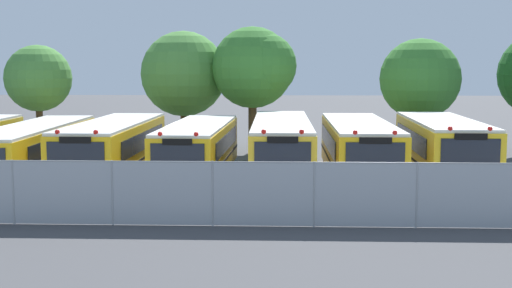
{
  "coord_description": "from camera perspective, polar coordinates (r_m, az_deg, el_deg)",
  "views": [
    {
      "loc": [
        3.66,
        -29.02,
        5.01
      ],
      "look_at": [
        2.53,
        0.0,
        1.6
      ],
      "focal_mm": 48.2,
      "sensor_mm": 36.0,
      "label": 1
    }
  ],
  "objects": [
    {
      "name": "chainlink_fence",
      "position": [
        21.48,
        -7.78,
        -3.98
      ],
      "size": [
        28.19,
        0.07,
        2.04
      ],
      "color": "#9EA0A3",
      "rests_on": "ground_plane"
    },
    {
      "name": "school_bus_4",
      "position": [
        29.31,
        2.13,
        -0.28
      ],
      "size": [
        2.54,
        11.53,
        2.76
      ],
      "rotation": [
        0.0,
        0.0,
        3.15
      ],
      "color": "yellow",
      "rests_on": "ground_plane"
    },
    {
      "name": "school_bus_6",
      "position": [
        30.13,
        15.18,
        -0.29
      ],
      "size": [
        2.8,
        9.8,
        2.8
      ],
      "rotation": [
        0.0,
        0.0,
        3.12
      ],
      "color": "yellow",
      "rests_on": "ground_plane"
    },
    {
      "name": "tree_3",
      "position": [
        38.11,
        0.02,
        6.41
      ],
      "size": [
        4.7,
        4.51,
        7.05
      ],
      "color": "#4C3823",
      "rests_on": "ground_plane"
    },
    {
      "name": "school_bus_1",
      "position": [
        30.97,
        -18.0,
        -0.46
      ],
      "size": [
        2.72,
        11.63,
        2.52
      ],
      "rotation": [
        0.0,
        0.0,
        3.16
      ],
      "color": "yellow",
      "rests_on": "ground_plane"
    },
    {
      "name": "school_bus_2",
      "position": [
        29.92,
        -11.76,
        -0.35
      ],
      "size": [
        2.73,
        10.38,
        2.68
      ],
      "rotation": [
        0.0,
        0.0,
        3.13
      ],
      "color": "yellow",
      "rests_on": "ground_plane"
    },
    {
      "name": "tree_2",
      "position": [
        39.66,
        -6.26,
        5.78
      ],
      "size": [
        4.87,
        4.87,
        6.87
      ],
      "color": "#4C3823",
      "rests_on": "ground_plane"
    },
    {
      "name": "school_bus_5",
      "position": [
        29.53,
        8.51,
        -0.37
      ],
      "size": [
        2.62,
        10.55,
        2.69
      ],
      "rotation": [
        0.0,
        0.0,
        3.14
      ],
      "color": "yellow",
      "rests_on": "ground_plane"
    },
    {
      "name": "ground_plane",
      "position": [
        29.68,
        -4.89,
        -3.05
      ],
      "size": [
        160.0,
        160.0,
        0.0
      ],
      "primitive_type": "plane",
      "color": "#424244"
    },
    {
      "name": "school_bus_3",
      "position": [
        29.64,
        -4.81,
        -0.41
      ],
      "size": [
        2.73,
        10.11,
        2.57
      ],
      "rotation": [
        0.0,
        0.0,
        3.11
      ],
      "color": "yellow",
      "rests_on": "ground_plane"
    },
    {
      "name": "tree_4",
      "position": [
        38.1,
        13.49,
        5.28
      ],
      "size": [
        4.34,
        4.34,
        6.36
      ],
      "color": "#4C3823",
      "rests_on": "ground_plane"
    },
    {
      "name": "tree_1",
      "position": [
        39.93,
        -17.5,
        5.13
      ],
      "size": [
        3.67,
        3.67,
        6.04
      ],
      "color": "#4C3823",
      "rests_on": "ground_plane"
    },
    {
      "name": "traffic_cone",
      "position": [
        23.05,
        16.48,
        -5.56
      ],
      "size": [
        0.34,
        0.34,
        0.45
      ],
      "primitive_type": "cone",
      "color": "#EA5914",
      "rests_on": "ground_plane"
    }
  ]
}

